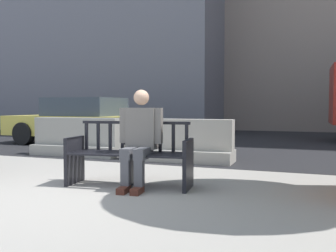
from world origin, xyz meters
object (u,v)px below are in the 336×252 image
object	(u,v)px
street_bench	(130,157)
jersey_barrier_centre	(183,144)
seated_person	(140,136)
car_taxi_near	(82,121)
jersey_barrier_left	(77,140)

from	to	relation	value
street_bench	jersey_barrier_centre	bearing A→B (deg)	91.00
seated_person	street_bench	bearing A→B (deg)	167.18
street_bench	car_taxi_near	bearing A→B (deg)	129.63
street_bench	car_taxi_near	world-z (taller)	car_taxi_near
jersey_barrier_centre	car_taxi_near	distance (m)	4.51
seated_person	jersey_barrier_centre	bearing A→B (deg)	94.89
seated_person	car_taxi_near	bearing A→B (deg)	130.59
jersey_barrier_left	car_taxi_near	bearing A→B (deg)	121.33
seated_person	jersey_barrier_left	distance (m)	3.65
car_taxi_near	jersey_barrier_left	bearing A→B (deg)	-58.67
jersey_barrier_centre	car_taxi_near	xyz separation A→B (m)	(-3.86, 2.30, 0.33)
car_taxi_near	jersey_barrier_centre	bearing A→B (deg)	-30.73
seated_person	jersey_barrier_centre	world-z (taller)	seated_person
jersey_barrier_centre	car_taxi_near	world-z (taller)	car_taxi_near
street_bench	jersey_barrier_left	xyz separation A→B (m)	(-2.51, 2.42, -0.06)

